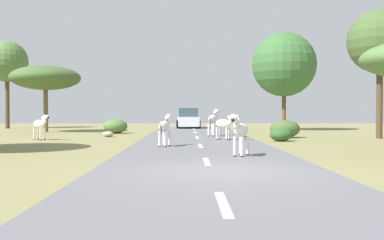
{
  "coord_description": "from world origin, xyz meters",
  "views": [
    {
      "loc": [
        -0.89,
        -11.13,
        1.54
      ],
      "look_at": [
        -0.6,
        12.92,
        1.06
      ],
      "focal_mm": 41.98,
      "sensor_mm": 36.0,
      "label": 1
    }
  ],
  "objects_px": {
    "bush_1": "(285,129)",
    "tree_3": "(7,62)",
    "rock_1": "(108,134)",
    "zebra_4": "(165,127)",
    "car_0": "(188,119)",
    "zebra_1": "(40,124)",
    "tree_0": "(380,41)",
    "zebra_2": "(224,124)",
    "tree_5": "(284,65)",
    "bush_2": "(281,135)",
    "zebra_3": "(213,119)",
    "tree_2": "(46,78)",
    "zebra_0": "(240,131)",
    "bush_4": "(115,126)"
  },
  "relations": [
    {
      "from": "zebra_3",
      "to": "tree_2",
      "type": "height_order",
      "value": "tree_2"
    },
    {
      "from": "zebra_1",
      "to": "tree_2",
      "type": "relative_size",
      "value": 0.27
    },
    {
      "from": "tree_5",
      "to": "bush_4",
      "type": "distance_m",
      "value": 14.29
    },
    {
      "from": "zebra_4",
      "to": "tree_5",
      "type": "distance_m",
      "value": 19.28
    },
    {
      "from": "rock_1",
      "to": "zebra_4",
      "type": "bearing_deg",
      "value": -64.27
    },
    {
      "from": "zebra_3",
      "to": "rock_1",
      "type": "relative_size",
      "value": 2.54
    },
    {
      "from": "tree_0",
      "to": "bush_4",
      "type": "bearing_deg",
      "value": 159.39
    },
    {
      "from": "zebra_0",
      "to": "zebra_3",
      "type": "bearing_deg",
      "value": -64.1
    },
    {
      "from": "zebra_0",
      "to": "bush_2",
      "type": "distance_m",
      "value": 8.57
    },
    {
      "from": "tree_3",
      "to": "bush_1",
      "type": "distance_m",
      "value": 26.27
    },
    {
      "from": "zebra_3",
      "to": "zebra_1",
      "type": "bearing_deg",
      "value": -142.16
    },
    {
      "from": "bush_1",
      "to": "bush_2",
      "type": "relative_size",
      "value": 1.53
    },
    {
      "from": "zebra_1",
      "to": "tree_3",
      "type": "bearing_deg",
      "value": -112.01
    },
    {
      "from": "zebra_4",
      "to": "rock_1",
      "type": "height_order",
      "value": "zebra_4"
    },
    {
      "from": "bush_2",
      "to": "zebra_2",
      "type": "bearing_deg",
      "value": 171.63
    },
    {
      "from": "zebra_0",
      "to": "tree_5",
      "type": "relative_size",
      "value": 0.18
    },
    {
      "from": "zebra_0",
      "to": "car_0",
      "type": "relative_size",
      "value": 0.32
    },
    {
      "from": "bush_1",
      "to": "rock_1",
      "type": "height_order",
      "value": "bush_1"
    },
    {
      "from": "tree_3",
      "to": "zebra_1",
      "type": "bearing_deg",
      "value": -63.14
    },
    {
      "from": "zebra_3",
      "to": "tree_2",
      "type": "bearing_deg",
      "value": 172.89
    },
    {
      "from": "zebra_1",
      "to": "zebra_3",
      "type": "bearing_deg",
      "value": 148.15
    },
    {
      "from": "zebra_1",
      "to": "tree_0",
      "type": "bearing_deg",
      "value": 134.53
    },
    {
      "from": "zebra_3",
      "to": "bush_1",
      "type": "bearing_deg",
      "value": 7.17
    },
    {
      "from": "tree_5",
      "to": "bush_4",
      "type": "xyz_separation_m",
      "value": [
        -12.65,
        -4.66,
        -4.74
      ]
    },
    {
      "from": "car_0",
      "to": "tree_0",
      "type": "xyz_separation_m",
      "value": [
        10.69,
        -14.57,
        4.58
      ]
    },
    {
      "from": "bush_2",
      "to": "zebra_4",
      "type": "bearing_deg",
      "value": -146.04
    },
    {
      "from": "bush_2",
      "to": "tree_2",
      "type": "bearing_deg",
      "value": 145.62
    },
    {
      "from": "zebra_2",
      "to": "car_0",
      "type": "height_order",
      "value": "car_0"
    },
    {
      "from": "zebra_4",
      "to": "bush_4",
      "type": "xyz_separation_m",
      "value": [
        -4.0,
        12.02,
        -0.38
      ]
    },
    {
      "from": "zebra_0",
      "to": "zebra_2",
      "type": "distance_m",
      "value": 8.42
    },
    {
      "from": "tree_2",
      "to": "bush_1",
      "type": "distance_m",
      "value": 17.98
    },
    {
      "from": "tree_3",
      "to": "tree_5",
      "type": "xyz_separation_m",
      "value": [
        23.6,
        -4.27,
        -0.64
      ]
    },
    {
      "from": "zebra_2",
      "to": "zebra_3",
      "type": "height_order",
      "value": "zebra_3"
    },
    {
      "from": "zebra_2",
      "to": "zebra_3",
      "type": "xyz_separation_m",
      "value": [
        -0.35,
        3.61,
        0.17
      ]
    },
    {
      "from": "zebra_0",
      "to": "zebra_3",
      "type": "distance_m",
      "value": 12.03
    },
    {
      "from": "tree_3",
      "to": "bush_1",
      "type": "relative_size",
      "value": 4.5
    },
    {
      "from": "zebra_1",
      "to": "rock_1",
      "type": "distance_m",
      "value": 4.25
    },
    {
      "from": "tree_5",
      "to": "bush_2",
      "type": "relative_size",
      "value": 6.92
    },
    {
      "from": "zebra_3",
      "to": "bush_2",
      "type": "height_order",
      "value": "zebra_3"
    },
    {
      "from": "tree_0",
      "to": "zebra_2",
      "type": "bearing_deg",
      "value": -168.24
    },
    {
      "from": "bush_1",
      "to": "bush_2",
      "type": "distance_m",
      "value": 3.17
    },
    {
      "from": "car_0",
      "to": "rock_1",
      "type": "bearing_deg",
      "value": -112.65
    },
    {
      "from": "rock_1",
      "to": "tree_2",
      "type": "bearing_deg",
      "value": 131.65
    },
    {
      "from": "tree_3",
      "to": "zebra_3",
      "type": "bearing_deg",
      "value": -36.82
    },
    {
      "from": "bush_1",
      "to": "tree_3",
      "type": "bearing_deg",
      "value": 146.86
    },
    {
      "from": "tree_2",
      "to": "bush_2",
      "type": "relative_size",
      "value": 4.52
    },
    {
      "from": "tree_0",
      "to": "bush_1",
      "type": "height_order",
      "value": "tree_0"
    },
    {
      "from": "rock_1",
      "to": "zebra_3",
      "type": "bearing_deg",
      "value": 0.46
    },
    {
      "from": "tree_2",
      "to": "bush_1",
      "type": "bearing_deg",
      "value": -24.57
    },
    {
      "from": "car_0",
      "to": "tree_5",
      "type": "bearing_deg",
      "value": -29.89
    }
  ]
}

